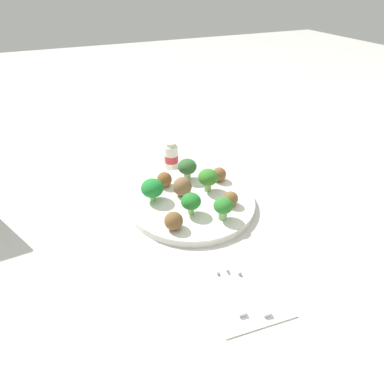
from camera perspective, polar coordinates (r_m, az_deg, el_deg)
ground_plane at (r=0.76m, az=-0.00°, el=-2.26°), size 4.00×4.00×0.00m
plate at (r=0.76m, az=-0.00°, el=-1.77°), size 0.28×0.28×0.02m
broccoli_floret_mid_right at (r=0.69m, az=-0.18°, el=-1.66°), size 0.04×0.04×0.05m
broccoli_floret_mid_left at (r=0.76m, az=2.74°, el=2.42°), size 0.05×0.05×0.05m
broccoli_floret_front_right at (r=0.74m, az=-6.73°, el=0.63°), size 0.05×0.05×0.05m
broccoli_floret_center at (r=0.81m, az=-0.82°, el=4.24°), size 0.05×0.05×0.05m
broccoli_floret_back_right at (r=0.68m, az=5.31°, el=-2.47°), size 0.04×0.04×0.05m
meatball_mid_left at (r=0.66m, az=-3.13°, el=-4.91°), size 0.04×0.04×0.04m
meatball_back_left at (r=0.73m, az=6.57°, el=-1.14°), size 0.03×0.03×0.03m
meatball_center at (r=0.81m, az=4.62°, el=3.00°), size 0.03×0.03×0.03m
meatball_front_left at (r=0.79m, az=-4.70°, el=2.14°), size 0.04×0.04×0.04m
meatball_near_rim at (r=0.76m, az=-1.64°, el=0.93°), size 0.04×0.04×0.04m
napkin at (r=0.59m, az=7.90°, el=-15.29°), size 0.18×0.13×0.01m
fork at (r=0.59m, az=6.00°, el=-14.90°), size 0.12×0.03×0.01m
knife at (r=0.60m, az=9.27°, el=-14.01°), size 0.15×0.03×0.01m
yogurt_bottle at (r=0.89m, az=-3.52°, el=5.98°), size 0.04×0.04×0.07m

